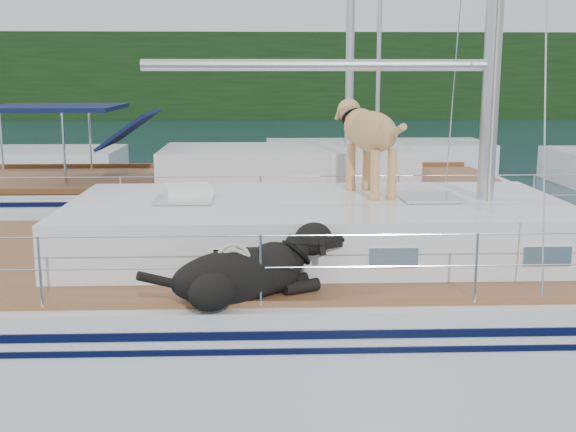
{
  "coord_description": "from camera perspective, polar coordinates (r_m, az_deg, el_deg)",
  "views": [
    {
      "loc": [
        0.21,
        -7.51,
        3.12
      ],
      "look_at": [
        0.5,
        0.2,
        1.6
      ],
      "focal_mm": 45.0,
      "sensor_mm": 36.0,
      "label": 1
    }
  ],
  "objects": [
    {
      "name": "ground",
      "position": [
        8.13,
        -3.54,
        -11.43
      ],
      "size": [
        120.0,
        120.0,
        0.0
      ],
      "primitive_type": "plane",
      "color": "black",
      "rests_on": "ground"
    },
    {
      "name": "tree_line",
      "position": [
        52.51,
        -2.42,
        10.99
      ],
      "size": [
        90.0,
        3.0,
        6.0
      ],
      "primitive_type": "cube",
      "color": "black",
      "rests_on": "ground"
    },
    {
      "name": "shore_bank",
      "position": [
        53.77,
        -2.39,
        8.44
      ],
      "size": [
        92.0,
        1.0,
        1.2
      ],
      "primitive_type": "cube",
      "color": "#595147",
      "rests_on": "ground"
    },
    {
      "name": "main_sailboat",
      "position": [
        7.89,
        -2.86,
        -6.85
      ],
      "size": [
        12.0,
        4.14,
        14.01
      ],
      "color": "silver",
      "rests_on": "ground"
    },
    {
      "name": "neighbor_sailboat",
      "position": [
        14.17,
        -4.5,
        0.97
      ],
      "size": [
        11.0,
        3.5,
        13.3
      ],
      "color": "silver",
      "rests_on": "ground"
    },
    {
      "name": "bg_boat_center",
      "position": [
        23.96,
        6.99,
        4.66
      ],
      "size": [
        7.2,
        3.0,
        11.65
      ],
      "color": "silver",
      "rests_on": "ground"
    }
  ]
}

